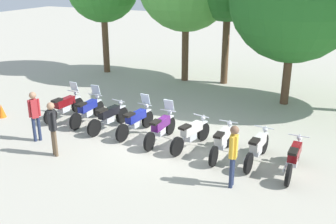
{
  "coord_description": "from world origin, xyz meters",
  "views": [
    {
      "loc": [
        5.52,
        -11.3,
        5.66
      ],
      "look_at": [
        0.0,
        0.5,
        0.9
      ],
      "focal_mm": 41.8,
      "sensor_mm": 36.0,
      "label": 1
    }
  ],
  "objects": [
    {
      "name": "ground_plane",
      "position": [
        0.0,
        0.0,
        0.0
      ],
      "size": [
        80.0,
        80.0,
        0.0
      ],
      "primitive_type": "plane",
      "color": "#ADA899"
    },
    {
      "name": "motorcycle_0",
      "position": [
        -4.51,
        0.36,
        0.52
      ],
      "size": [
        0.62,
        2.19,
        1.37
      ],
      "rotation": [
        0.0,
        0.0,
        1.5
      ],
      "color": "black",
      "rests_on": "ground_plane"
    },
    {
      "name": "motorcycle_1",
      "position": [
        -3.39,
        0.35,
        0.52
      ],
      "size": [
        0.62,
        2.19,
        1.37
      ],
      "rotation": [
        0.0,
        0.0,
        1.59
      ],
      "color": "black",
      "rests_on": "ground_plane"
    },
    {
      "name": "motorcycle_2",
      "position": [
        -2.26,
        0.11,
        0.5
      ],
      "size": [
        0.68,
        2.18,
        0.99
      ],
      "rotation": [
        0.0,
        0.0,
        1.43
      ],
      "color": "black",
      "rests_on": "ground_plane"
    },
    {
      "name": "motorcycle_3",
      "position": [
        -1.13,
        0.16,
        0.52
      ],
      "size": [
        0.65,
        2.19,
        1.37
      ],
      "rotation": [
        0.0,
        0.0,
        1.45
      ],
      "color": "black",
      "rests_on": "ground_plane"
    },
    {
      "name": "motorcycle_4",
      "position": [
        -0.0,
        -0.09,
        0.52
      ],
      "size": [
        0.62,
        2.19,
        1.37
      ],
      "rotation": [
        0.0,
        0.0,
        1.54
      ],
      "color": "black",
      "rests_on": "ground_plane"
    },
    {
      "name": "motorcycle_5",
      "position": [
        1.13,
        -0.08,
        0.5
      ],
      "size": [
        0.78,
        2.16,
        0.99
      ],
      "rotation": [
        0.0,
        0.0,
        1.34
      ],
      "color": "black",
      "rests_on": "ground_plane"
    },
    {
      "name": "motorcycle_6",
      "position": [
        2.25,
        -0.22,
        0.5
      ],
      "size": [
        0.62,
        2.19,
        0.99
      ],
      "rotation": [
        0.0,
        0.0,
        1.55
      ],
      "color": "black",
      "rests_on": "ground_plane"
    },
    {
      "name": "motorcycle_7",
      "position": [
        3.38,
        -0.23,
        0.5
      ],
      "size": [
        0.62,
        2.19,
        0.99
      ],
      "rotation": [
        0.0,
        0.0,
        1.49
      ],
      "color": "black",
      "rests_on": "ground_plane"
    },
    {
      "name": "motorcycle_8",
      "position": [
        4.51,
        -0.46,
        0.5
      ],
      "size": [
        0.62,
        2.19,
        0.99
      ],
      "rotation": [
        0.0,
        0.0,
        1.55
      ],
      "color": "black",
      "rests_on": "ground_plane"
    },
    {
      "name": "person_0",
      "position": [
        -2.62,
        -2.5,
        1.07
      ],
      "size": [
        0.39,
        0.32,
        1.8
      ],
      "rotation": [
        0.0,
        0.0,
        1.09
      ],
      "color": "brown",
      "rests_on": "ground_plane"
    },
    {
      "name": "person_1",
      "position": [
        3.09,
        -1.96,
        1.07
      ],
      "size": [
        0.25,
        0.4,
        1.8
      ],
      "rotation": [
        0.0,
        0.0,
        3.22
      ],
      "color": "#232D4C",
      "rests_on": "ground_plane"
    },
    {
      "name": "person_2",
      "position": [
        -3.94,
        -1.86,
        1.06
      ],
      "size": [
        0.33,
        0.37,
        1.79
      ],
      "rotation": [
        0.0,
        0.0,
        2.52
      ],
      "color": "#232D4C",
      "rests_on": "ground_plane"
    },
    {
      "name": "traffic_cone",
      "position": [
        -6.89,
        -0.68,
        0.28
      ],
      "size": [
        0.32,
        0.32,
        0.55
      ],
      "primitive_type": "cone",
      "color": "orange",
      "rests_on": "ground_plane"
    }
  ]
}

